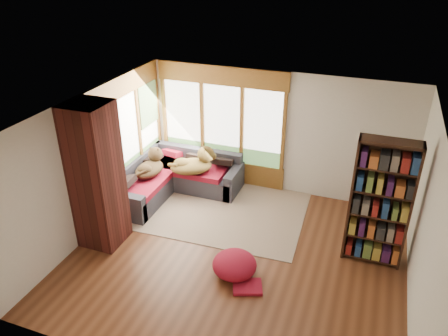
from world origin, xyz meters
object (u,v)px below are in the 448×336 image
Objects in this scene: bookshelf at (380,204)px; dog_brindle at (151,163)px; dog_tan at (195,161)px; area_rug at (217,204)px; brick_chimney at (96,176)px; pouf at (235,264)px; sectional_sofa at (176,177)px.

bookshelf is 4.53m from dog_brindle.
area_rug is at bearing -54.71° from dog_tan.
brick_chimney is 3.61× the size of pouf.
pouf reaches higher than area_rug.
pouf is 0.88× the size of dog_brindle.
dog_brindle is at bearing -175.35° from area_rug.
sectional_sofa is 0.66m from dog_tan.
dog_brindle is (-1.41, -0.11, 0.75)m from area_rug.
sectional_sofa is 2.15× the size of dog_tan.
sectional_sofa is 0.70m from dog_brindle.
brick_chimney reaches higher than bookshelf.
area_rug is 2.16m from pouf.
bookshelf reaches higher than pouf.
pouf is at bearing -84.88° from dog_tan.
pouf is (2.50, -0.08, -1.09)m from brick_chimney.
dog_tan is at bearing 157.34° from area_rug.
brick_chimney reaches higher than area_rug.
dog_brindle reaches higher than sectional_sofa.
bookshelf is 2.15× the size of dog_tan.
sectional_sofa is 3.05× the size of pouf.
area_rug is at bearing 167.00° from bookshelf.
bookshelf reaches higher than dog_brindle.
bookshelf is at bearing 29.90° from pouf.
brick_chimney is at bearing -145.75° from dog_tan.
dog_tan is (0.89, 2.04, -0.51)m from brick_chimney.
dog_brindle is at bearing 87.98° from brick_chimney.
dog_brindle is (-0.39, -0.36, 0.45)m from sectional_sofa.
sectional_sofa is at bearing 166.82° from bookshelf.
sectional_sofa is at bearing -45.02° from dog_brindle.
pouf is 3.06m from dog_brindle.
dog_tan is (-0.57, 0.24, 0.78)m from area_rug.
pouf is at bearing -43.94° from sectional_sofa.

